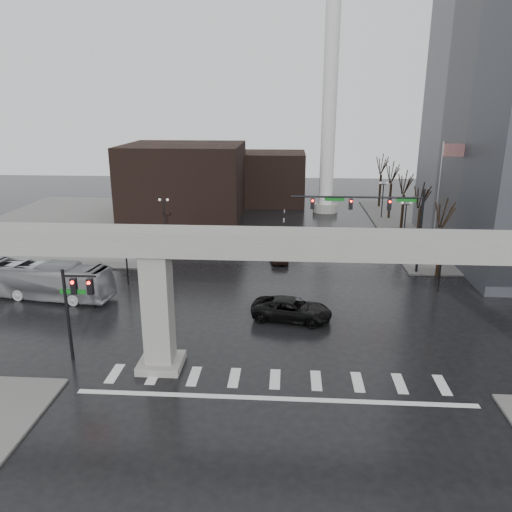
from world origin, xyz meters
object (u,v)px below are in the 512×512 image
object	(u,v)px
city_bus	(48,281)
far_car	(279,254)
signal_mast_arm	(380,212)
pickup_truck	(292,309)

from	to	relation	value
city_bus	far_car	xyz separation A→B (m)	(18.68, 11.33, -0.80)
signal_mast_arm	far_car	xyz separation A→B (m)	(-9.32, 2.97, -5.11)
city_bus	far_car	size ratio (longest dim) A/B	2.60
pickup_truck	city_bus	world-z (taller)	city_bus
pickup_truck	city_bus	size ratio (longest dim) A/B	0.54
pickup_truck	city_bus	bearing A→B (deg)	91.94
city_bus	far_car	bearing A→B (deg)	-50.25
far_car	city_bus	bearing A→B (deg)	-156.54
signal_mast_arm	city_bus	xyz separation A→B (m)	(-28.00, -8.36, -4.31)
pickup_truck	far_car	size ratio (longest dim) A/B	1.41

